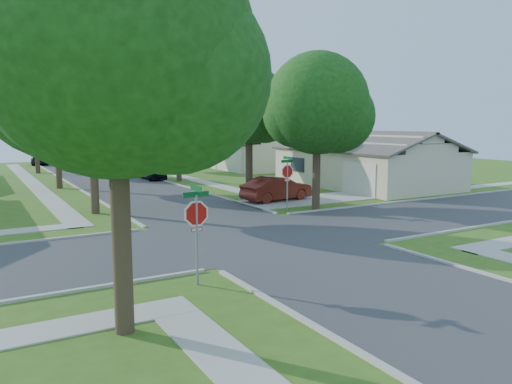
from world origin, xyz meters
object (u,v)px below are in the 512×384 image
object	(u,v)px
tree_e_near	(250,109)
tree_ne_corner	(318,108)
stop_sign_sw	(196,218)
house_ne_near	(365,166)
car_curb_west	(40,159)
house_ne_far	(250,154)
tree_e_far	(133,112)
tree_sw_corner	(118,53)
car_curb_east	(153,172)
tree_w_near	(92,97)
tree_w_far	(35,115)
tree_e_mid	(178,105)
stop_sign_ne	(287,174)
tree_w_mid	(56,99)
car_driveway	(277,189)

from	to	relation	value
tree_e_near	tree_ne_corner	bearing A→B (deg)	-71.47
stop_sign_sw	house_ne_near	bearing A→B (deg)	37.18
tree_ne_corner	car_curb_west	bearing A→B (deg)	103.29
tree_e_near	house_ne_far	distance (m)	23.30
tree_e_far	tree_sw_corner	xyz separation A→B (m)	(-12.19, -41.00, 0.28)
tree_ne_corner	car_curb_east	xyz separation A→B (m)	(-3.16, 19.08, -4.93)
tree_w_near	house_ne_far	xyz separation A→B (m)	(20.64, 19.99, -4.60)
tree_w_far	tree_sw_corner	xyz separation A→B (m)	(-2.78, -41.00, 0.76)
tree_e_mid	stop_sign_ne	bearing A→B (deg)	-90.20
tree_e_far	tree_w_near	xyz separation A→B (m)	(-9.40, -25.00, 0.14)
stop_sign_sw	tree_w_mid	bearing A→B (deg)	89.87
car_curb_west	stop_sign_ne	bearing A→B (deg)	108.92
tree_w_far	house_ne_far	world-z (taller)	tree_w_far
tree_e_mid	tree_ne_corner	xyz separation A→B (m)	(1.60, -16.80, -0.66)
stop_sign_ne	tree_e_far	distance (m)	29.57
house_ne_far	car_curb_west	size ratio (longest dim) A/B	2.81
tree_e_far	car_curb_east	distance (m)	12.06
house_ne_far	car_curb_east	world-z (taller)	house_ne_far
tree_e_mid	car_curb_west	world-z (taller)	tree_e_mid
tree_e_near	tree_w_far	distance (m)	26.71
tree_e_far	car_curb_east	world-z (taller)	tree_e_far
stop_sign_ne	tree_sw_corner	world-z (taller)	tree_sw_corner
stop_sign_ne	house_ne_near	world-z (taller)	house_ne_near
tree_e_mid	tree_sw_corner	world-z (taller)	tree_sw_corner
tree_w_mid	house_ne_far	size ratio (longest dim) A/B	0.70
tree_w_mid	car_curb_west	bearing A→B (deg)	86.52
tree_e_mid	tree_ne_corner	world-z (taller)	tree_e_mid
tree_sw_corner	car_curb_west	world-z (taller)	tree_sw_corner
tree_e_mid	tree_ne_corner	distance (m)	16.89
house_ne_far	tree_w_near	bearing A→B (deg)	-135.91
tree_sw_corner	house_ne_near	world-z (taller)	tree_sw_corner
tree_w_near	tree_w_mid	distance (m)	12.01
tree_w_mid	tree_e_mid	bearing A→B (deg)	-0.00
tree_e_near	tree_e_far	size ratio (longest dim) A/B	0.95
house_ne_far	car_curb_east	distance (m)	14.03
tree_e_far	tree_w_mid	bearing A→B (deg)	-125.85
tree_w_far	tree_sw_corner	distance (m)	41.10
tree_w_mid	car_driveway	size ratio (longest dim) A/B	2.05
stop_sign_ne	tree_e_mid	xyz separation A→B (m)	(0.06, 16.31, 4.22)
stop_sign_ne	car_curb_east	world-z (taller)	stop_sign_ne
tree_w_mid	stop_sign_ne	bearing A→B (deg)	-60.20
tree_sw_corner	car_curb_east	size ratio (longest dim) A/B	2.45
stop_sign_ne	tree_e_mid	distance (m)	16.84
tree_e_mid	tree_w_mid	size ratio (longest dim) A/B	0.96
tree_sw_corner	house_ne_far	xyz separation A→B (m)	(23.43, 35.99, -4.75)
tree_e_near	stop_sign_ne	bearing A→B (deg)	-90.68
stop_sign_sw	house_ne_near	xyz separation A→B (m)	(20.69, 15.70, -0.51)
tree_w_near	tree_sw_corner	xyz separation A→B (m)	(-2.79, -16.00, 0.15)
tree_w_mid	tree_w_far	bearing A→B (deg)	90.05
tree_w_mid	car_curb_east	world-z (taller)	tree_w_mid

